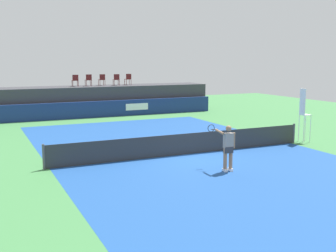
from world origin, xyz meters
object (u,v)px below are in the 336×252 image
spectator_chair_far_left (75,80)px  spectator_chair_center (102,79)px  umpire_chair (304,112)px  net_post_far (294,133)px  spectator_chair_left (88,80)px  spectator_chair_far_right (128,79)px  spectator_chair_right (116,79)px  tennis_player (228,146)px  net_post_near (44,157)px

spectator_chair_far_left → spectator_chair_center: 2.13m
spectator_chair_far_left → umpire_chair: (8.31, -15.24, -1.11)m
net_post_far → spectator_chair_far_left: bearing=116.8°
spectator_chair_left → spectator_chair_far_right: bearing=-0.2°
umpire_chair → net_post_far: 1.24m
net_post_far → spectator_chair_right: bearing=106.7°
spectator_chair_left → spectator_chair_right: bearing=-9.7°
umpire_chair → spectator_chair_left: bearing=115.1°
spectator_chair_far_left → spectator_chair_right: size_ratio=1.00×
umpire_chair → tennis_player: (-6.65, -3.20, -0.63)m
spectator_chair_right → umpire_chair: spectator_chair_right is taller
net_post_near → spectator_chair_left: bearing=69.6°
umpire_chair → spectator_chair_far_left: bearing=118.6°
spectator_chair_far_left → umpire_chair: bearing=-61.4°
spectator_chair_left → spectator_chair_right: same height
spectator_chair_center → tennis_player: 18.71m
spectator_chair_right → net_post_far: spectator_chair_right is taller
net_post_near → tennis_player: bearing=-26.7°
spectator_chair_far_left → umpire_chair: spectator_chair_far_left is taller
net_post_far → tennis_player: bearing=-152.2°
spectator_chair_center → net_post_far: 16.57m
spectator_chair_center → spectator_chair_far_right: same height
net_post_far → net_post_near: bearing=180.0°
spectator_chair_right → net_post_near: 17.18m
spectator_chair_left → spectator_chair_center: 1.05m
spectator_chair_center → net_post_near: bearing=-113.8°
spectator_chair_center → spectator_chair_right: bearing=-17.2°
umpire_chair → spectator_chair_right: bearing=108.7°
spectator_chair_far_left → spectator_chair_left: 1.10m
spectator_chair_far_right → tennis_player: size_ratio=0.50×
spectator_chair_right → spectator_chair_far_right: same height
spectator_chair_center → tennis_player: bearing=-91.4°
umpire_chair → tennis_player: 7.41m
spectator_chair_far_right → umpire_chair: 16.00m
spectator_chair_right → spectator_chair_far_left: bearing=177.5°
spectator_chair_right → spectator_chair_far_right: 1.15m
spectator_chair_far_left → umpire_chair: size_ratio=0.32×
spectator_chair_center → umpire_chair: spectator_chair_center is taller
umpire_chair → spectator_chair_far_right: bearing=104.6°
spectator_chair_center → net_post_near: (-6.81, -15.44, -2.19)m
spectator_chair_left → spectator_chair_center: same height
spectator_chair_left → umpire_chair: size_ratio=0.32×
spectator_chair_far_right → umpire_chair: spectator_chair_far_right is taller
spectator_chair_far_right → spectator_chair_far_left: bearing=-177.2°
spectator_chair_left → spectator_chair_center: size_ratio=1.00×
spectator_chair_left → umpire_chair: 17.11m
umpire_chair → net_post_near: (-12.99, -0.01, -1.09)m
spectator_chair_center → umpire_chair: (6.18, -15.43, -1.11)m
spectator_chair_far_left → spectator_chair_far_right: size_ratio=1.00×
net_post_far → spectator_chair_far_right: bearing=102.5°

